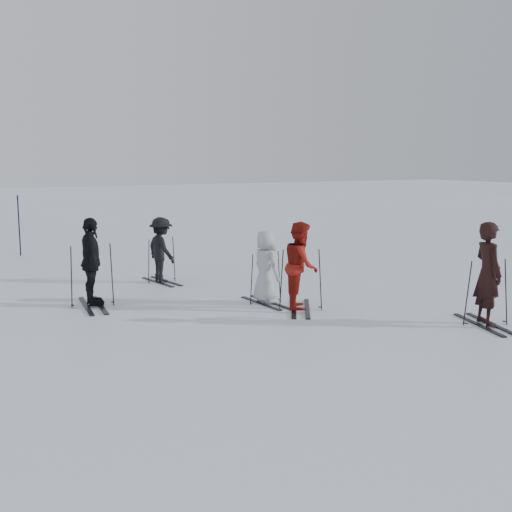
{
  "coord_description": "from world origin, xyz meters",
  "views": [
    {
      "loc": [
        -6.37,
        -11.14,
        3.1
      ],
      "look_at": [
        0.0,
        1.0,
        1.0
      ],
      "focal_mm": 45.0,
      "sensor_mm": 36.0,
      "label": 1
    }
  ],
  "objects_px": {
    "skier_uphill_far": "(161,250)",
    "piste_marker": "(19,226)",
    "skier_uphill_left": "(91,263)",
    "skier_near_dark": "(488,275)",
    "skier_red": "(301,267)",
    "skier_grey": "(266,268)"
  },
  "relations": [
    {
      "from": "skier_uphill_left",
      "to": "piste_marker",
      "type": "distance_m",
      "value": 8.19
    },
    {
      "from": "skier_near_dark",
      "to": "skier_uphill_far",
      "type": "relative_size",
      "value": 1.19
    },
    {
      "from": "skier_red",
      "to": "skier_uphill_left",
      "type": "relative_size",
      "value": 0.97
    },
    {
      "from": "skier_near_dark",
      "to": "skier_red",
      "type": "distance_m",
      "value": 3.61
    },
    {
      "from": "skier_uphill_left",
      "to": "skier_uphill_far",
      "type": "bearing_deg",
      "value": -44.08
    },
    {
      "from": "skier_near_dark",
      "to": "skier_uphill_left",
      "type": "distance_m",
      "value": 7.9
    },
    {
      "from": "skier_near_dark",
      "to": "piste_marker",
      "type": "distance_m",
      "value": 14.67
    },
    {
      "from": "skier_near_dark",
      "to": "skier_uphill_left",
      "type": "xyz_separation_m",
      "value": [
        -6.14,
        4.97,
        -0.03
      ]
    },
    {
      "from": "piste_marker",
      "to": "skier_near_dark",
      "type": "bearing_deg",
      "value": -63.77
    },
    {
      "from": "piste_marker",
      "to": "skier_uphill_left",
      "type": "bearing_deg",
      "value": -87.61
    },
    {
      "from": "skier_near_dark",
      "to": "piste_marker",
      "type": "bearing_deg",
      "value": 42.39
    },
    {
      "from": "skier_uphill_left",
      "to": "skier_near_dark",
      "type": "bearing_deg",
      "value": -123.46
    },
    {
      "from": "skier_grey",
      "to": "piste_marker",
      "type": "distance_m",
      "value": 10.32
    },
    {
      "from": "skier_red",
      "to": "skier_near_dark",
      "type": "bearing_deg",
      "value": -107.48
    },
    {
      "from": "skier_grey",
      "to": "skier_uphill_far",
      "type": "height_order",
      "value": "skier_uphill_far"
    },
    {
      "from": "skier_grey",
      "to": "skier_uphill_left",
      "type": "xyz_separation_m",
      "value": [
        -3.37,
        1.45,
        0.15
      ]
    },
    {
      "from": "piste_marker",
      "to": "skier_red",
      "type": "bearing_deg",
      "value": -68.64
    },
    {
      "from": "skier_red",
      "to": "skier_grey",
      "type": "bearing_deg",
      "value": 55.82
    },
    {
      "from": "skier_uphill_left",
      "to": "skier_uphill_far",
      "type": "xyz_separation_m",
      "value": [
        2.19,
        1.86,
        -0.12
      ]
    },
    {
      "from": "skier_near_dark",
      "to": "skier_grey",
      "type": "bearing_deg",
      "value": 54.38
    },
    {
      "from": "skier_uphill_far",
      "to": "piste_marker",
      "type": "relative_size",
      "value": 0.83
    },
    {
      "from": "skier_red",
      "to": "skier_uphill_far",
      "type": "xyz_separation_m",
      "value": [
        -1.56,
        4.13,
        -0.09
      ]
    }
  ]
}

